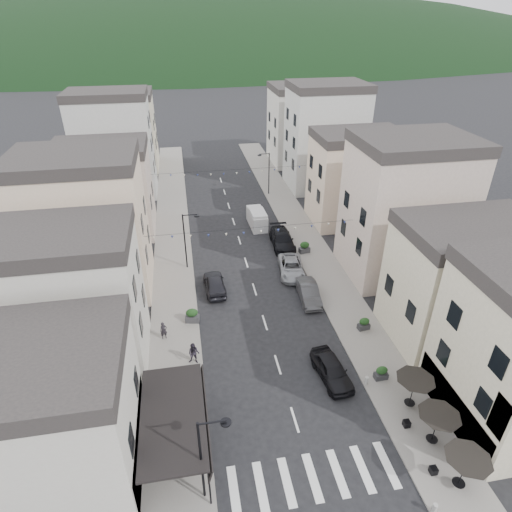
{
  "coord_description": "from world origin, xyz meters",
  "views": [
    {
      "loc": [
        -5.74,
        -11.8,
        23.09
      ],
      "look_at": [
        0.19,
        21.24,
        3.5
      ],
      "focal_mm": 30.0,
      "sensor_mm": 36.0,
      "label": 1
    }
  ],
  "objects_px": {
    "parked_car_b": "(309,293)",
    "delivery_van": "(257,218)",
    "pedestrian_a": "(164,331)",
    "parked_car_e": "(215,284)",
    "parked_car_a": "(332,370)",
    "parked_car_d": "(282,239)",
    "parked_car_c": "(291,267)",
    "pedestrian_b": "(194,353)"
  },
  "relations": [
    {
      "from": "parked_car_a",
      "to": "parked_car_d",
      "type": "relative_size",
      "value": 0.8
    },
    {
      "from": "parked_car_b",
      "to": "parked_car_d",
      "type": "distance_m",
      "value": 10.26
    },
    {
      "from": "parked_car_c",
      "to": "parked_car_d",
      "type": "height_order",
      "value": "parked_car_d"
    },
    {
      "from": "parked_car_b",
      "to": "parked_car_d",
      "type": "xyz_separation_m",
      "value": [
        -0.06,
        10.26,
        0.07
      ]
    },
    {
      "from": "parked_car_a",
      "to": "parked_car_b",
      "type": "bearing_deg",
      "value": 76.96
    },
    {
      "from": "parked_car_a",
      "to": "delivery_van",
      "type": "distance_m",
      "value": 25.19
    },
    {
      "from": "parked_car_c",
      "to": "delivery_van",
      "type": "distance_m",
      "value": 11.24
    },
    {
      "from": "pedestrian_b",
      "to": "parked_car_d",
      "type": "bearing_deg",
      "value": 72.35
    },
    {
      "from": "parked_car_a",
      "to": "pedestrian_a",
      "type": "height_order",
      "value": "pedestrian_a"
    },
    {
      "from": "parked_car_a",
      "to": "pedestrian_b",
      "type": "distance_m",
      "value": 10.09
    },
    {
      "from": "parked_car_a",
      "to": "pedestrian_b",
      "type": "xyz_separation_m",
      "value": [
        -9.58,
        3.14,
        0.23
      ]
    },
    {
      "from": "parked_car_a",
      "to": "parked_car_b",
      "type": "xyz_separation_m",
      "value": [
        1.07,
        9.5,
        -0.02
      ]
    },
    {
      "from": "parked_car_d",
      "to": "pedestrian_a",
      "type": "relative_size",
      "value": 3.7
    },
    {
      "from": "parked_car_b",
      "to": "parked_car_c",
      "type": "bearing_deg",
      "value": 99.19
    },
    {
      "from": "delivery_van",
      "to": "pedestrian_b",
      "type": "relative_size",
      "value": 2.55
    },
    {
      "from": "parked_car_e",
      "to": "parked_car_a",
      "type": "bearing_deg",
      "value": 117.92
    },
    {
      "from": "pedestrian_a",
      "to": "parked_car_e",
      "type": "bearing_deg",
      "value": 38.18
    },
    {
      "from": "pedestrian_a",
      "to": "delivery_van",
      "type": "bearing_deg",
      "value": 45.24
    },
    {
      "from": "parked_car_b",
      "to": "parked_car_c",
      "type": "xyz_separation_m",
      "value": [
        -0.47,
        4.54,
        -0.04
      ]
    },
    {
      "from": "delivery_van",
      "to": "pedestrian_a",
      "type": "relative_size",
      "value": 2.95
    },
    {
      "from": "parked_car_c",
      "to": "parked_car_d",
      "type": "relative_size",
      "value": 0.9
    },
    {
      "from": "pedestrian_b",
      "to": "parked_car_a",
      "type": "bearing_deg",
      "value": -3.27
    },
    {
      "from": "delivery_van",
      "to": "parked_car_a",
      "type": "bearing_deg",
      "value": -89.94
    },
    {
      "from": "parked_car_c",
      "to": "parked_car_e",
      "type": "xyz_separation_m",
      "value": [
        -7.79,
        -1.65,
        0.07
      ]
    },
    {
      "from": "parked_car_e",
      "to": "pedestrian_a",
      "type": "height_order",
      "value": "pedestrian_a"
    },
    {
      "from": "delivery_van",
      "to": "pedestrian_b",
      "type": "xyz_separation_m",
      "value": [
        -8.75,
        -22.04,
        -0.04
      ]
    },
    {
      "from": "parked_car_a",
      "to": "parked_car_d",
      "type": "bearing_deg",
      "value": 80.47
    },
    {
      "from": "parked_car_b",
      "to": "parked_car_c",
      "type": "distance_m",
      "value": 4.56
    },
    {
      "from": "parked_car_b",
      "to": "pedestrian_a",
      "type": "xyz_separation_m",
      "value": [
        -12.88,
        -3.2,
        0.13
      ]
    },
    {
      "from": "parked_car_e",
      "to": "parked_car_d",
      "type": "bearing_deg",
      "value": -140.2
    },
    {
      "from": "parked_car_e",
      "to": "pedestrian_a",
      "type": "distance_m",
      "value": 7.65
    },
    {
      "from": "delivery_van",
      "to": "parked_car_d",
      "type": "bearing_deg",
      "value": -73.08
    },
    {
      "from": "parked_car_c",
      "to": "delivery_van",
      "type": "xyz_separation_m",
      "value": [
        -1.44,
        11.14,
        0.34
      ]
    },
    {
      "from": "parked_car_d",
      "to": "pedestrian_a",
      "type": "height_order",
      "value": "pedestrian_a"
    },
    {
      "from": "parked_car_a",
      "to": "parked_car_c",
      "type": "height_order",
      "value": "parked_car_a"
    },
    {
      "from": "parked_car_b",
      "to": "pedestrian_b",
      "type": "height_order",
      "value": "pedestrian_b"
    },
    {
      "from": "parked_car_c",
      "to": "parked_car_e",
      "type": "relative_size",
      "value": 1.12
    },
    {
      "from": "parked_car_a",
      "to": "parked_car_e",
      "type": "bearing_deg",
      "value": 113.49
    },
    {
      "from": "parked_car_a",
      "to": "parked_car_e",
      "type": "relative_size",
      "value": 0.99
    },
    {
      "from": "parked_car_b",
      "to": "pedestrian_a",
      "type": "relative_size",
      "value": 2.98
    },
    {
      "from": "parked_car_b",
      "to": "delivery_van",
      "type": "relative_size",
      "value": 1.01
    },
    {
      "from": "parked_car_a",
      "to": "parked_car_c",
      "type": "relative_size",
      "value": 0.88
    }
  ]
}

